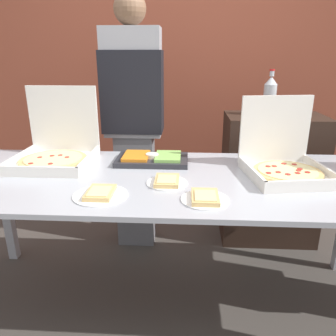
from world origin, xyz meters
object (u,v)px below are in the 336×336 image
at_px(soda_bottle, 270,95).
at_px(soda_can_silver, 267,109).
at_px(person_server_vest, 133,114).
at_px(paper_plate_front_right, 100,194).
at_px(pizza_box_near_left, 56,149).
at_px(paper_plate_front_left, 167,181).
at_px(veggie_tray, 152,159).
at_px(pizza_box_near_right, 284,161).
at_px(paper_plate_front_center, 205,198).
at_px(soda_can_colored, 296,108).

bearing_deg(soda_bottle, soda_can_silver, -107.74).
bearing_deg(soda_can_silver, person_server_vest, -178.29).
xyz_separation_m(paper_plate_front_right, soda_can_silver, (0.96, 1.01, 0.23)).
relative_size(pizza_box_near_left, paper_plate_front_left, 2.20).
relative_size(pizza_box_near_left, veggie_tray, 1.07).
relative_size(pizza_box_near_right, paper_plate_front_center, 2.19).
distance_m(pizza_box_near_left, soda_can_colored, 1.68).
distance_m(paper_plate_front_right, veggie_tray, 0.54).
bearing_deg(paper_plate_front_left, soda_bottle, 54.29).
bearing_deg(person_server_vest, pizza_box_near_left, 51.64).
bearing_deg(pizza_box_near_left, soda_can_silver, 21.07).
bearing_deg(pizza_box_near_right, person_server_vest, 136.07).
relative_size(paper_plate_front_right, soda_can_colored, 2.03).
bearing_deg(paper_plate_front_right, paper_plate_front_center, -2.62).
height_order(pizza_box_near_left, soda_can_colored, pizza_box_near_left).
height_order(paper_plate_front_center, person_server_vest, person_server_vest).
xyz_separation_m(paper_plate_front_left, soda_can_colored, (0.88, 0.90, 0.23)).
xyz_separation_m(pizza_box_near_left, paper_plate_front_left, (0.69, -0.32, -0.06)).
xyz_separation_m(paper_plate_front_left, paper_plate_front_right, (-0.30, -0.17, -0.00)).
height_order(paper_plate_front_right, soda_can_colored, soda_can_colored).
bearing_deg(soda_can_colored, pizza_box_near_right, -110.11).
height_order(paper_plate_front_right, person_server_vest, person_server_vest).
xyz_separation_m(paper_plate_front_right, soda_bottle, (1.00, 1.15, 0.32)).
bearing_deg(pizza_box_near_right, soda_can_colored, 61.17).
bearing_deg(paper_plate_front_left, soda_can_silver, 51.90).
height_order(paper_plate_front_right, soda_bottle, soda_bottle).
height_order(pizza_box_near_right, paper_plate_front_right, pizza_box_near_right).
xyz_separation_m(paper_plate_front_center, soda_can_silver, (0.48, 1.03, 0.23)).
distance_m(paper_plate_front_center, paper_plate_front_left, 0.26).
bearing_deg(paper_plate_front_center, paper_plate_front_right, 177.38).
relative_size(paper_plate_front_center, person_server_vest, 0.12).
height_order(paper_plate_front_right, soda_can_silver, soda_can_silver).
height_order(pizza_box_near_right, paper_plate_front_center, pizza_box_near_right).
bearing_deg(paper_plate_front_right, person_server_vest, 89.69).
bearing_deg(pizza_box_near_right, veggie_tray, 158.27).
height_order(pizza_box_near_left, paper_plate_front_right, pizza_box_near_left).
bearing_deg(soda_can_silver, soda_bottle, 72.26).
xyz_separation_m(pizza_box_near_right, paper_plate_front_left, (-0.62, -0.17, -0.06)).
xyz_separation_m(paper_plate_front_center, paper_plate_front_left, (-0.18, 0.19, 0.00)).
height_order(paper_plate_front_center, paper_plate_front_right, same).
height_order(paper_plate_front_left, soda_bottle, soda_bottle).
relative_size(paper_plate_front_center, paper_plate_front_left, 1.05).
distance_m(pizza_box_near_right, soda_can_colored, 0.79).
relative_size(soda_bottle, person_server_vest, 0.18).
bearing_deg(pizza_box_near_left, veggie_tray, 2.06).
bearing_deg(paper_plate_front_right, soda_can_colored, 42.12).
bearing_deg(pizza_box_near_left, paper_plate_front_left, -25.02).
relative_size(paper_plate_front_right, soda_bottle, 0.76).
bearing_deg(person_server_vest, paper_plate_front_right, 89.69).
xyz_separation_m(pizza_box_near_right, veggie_tray, (-0.73, 0.17, -0.05)).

